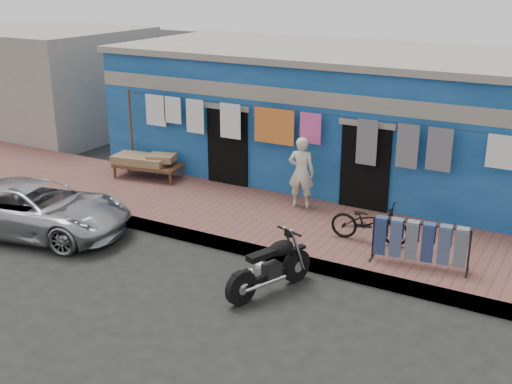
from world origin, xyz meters
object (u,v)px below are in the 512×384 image
object	(u,v)px
seated_person	(301,172)
bicycle	(370,218)
motorcycle	(270,265)
charpoy	(148,166)
jeans_rack	(420,243)
car	(36,208)

from	to	relation	value
seated_person	bicycle	bearing A→B (deg)	138.40
bicycle	motorcycle	bearing A→B (deg)	152.66
charpoy	jeans_rack	distance (m)	7.57
motorcycle	car	bearing A→B (deg)	-159.57
car	motorcycle	distance (m)	5.44
car	charpoy	distance (m)	3.55
motorcycle	charpoy	size ratio (longest dim) A/B	0.89
seated_person	jeans_rack	size ratio (longest dim) A/B	0.89
car	motorcycle	bearing A→B (deg)	-101.94
seated_person	charpoy	size ratio (longest dim) A/B	0.84
bicycle	motorcycle	size ratio (longest dim) A/B	0.89
car	seated_person	xyz separation A→B (m)	(4.34, 3.57, 0.48)
jeans_rack	seated_person	bearing A→B (deg)	152.15
bicycle	charpoy	distance (m)	6.35
bicycle	charpoy	size ratio (longest dim) A/B	0.80
seated_person	motorcycle	size ratio (longest dim) A/B	0.94
seated_person	motorcycle	xyz separation A→B (m)	(1.09, -3.45, -0.53)
car	bicycle	world-z (taller)	bicycle
car	seated_person	distance (m)	5.64
motorcycle	charpoy	distance (m)	6.36
seated_person	motorcycle	bearing A→B (deg)	94.72
seated_person	bicycle	size ratio (longest dim) A/B	1.05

